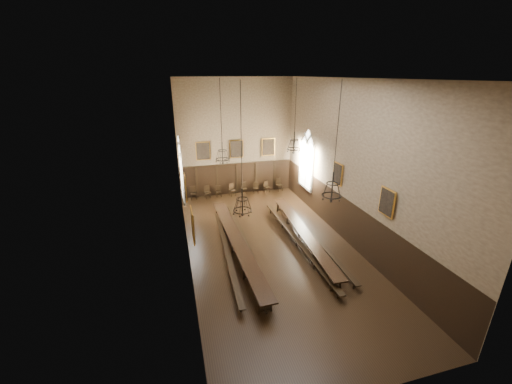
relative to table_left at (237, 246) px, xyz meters
name	(u,v)px	position (x,y,z in m)	size (l,w,h in m)	color
floor	(271,248)	(1.95, 0.01, -0.43)	(9.00, 18.00, 0.02)	black
ceiling	(274,78)	(1.95, 0.01, 8.59)	(9.00, 18.00, 0.02)	black
wall_back	(236,138)	(1.95, 9.02, 4.08)	(9.00, 0.02, 9.00)	#8D7857
wall_front	(383,271)	(1.95, -9.00, 4.08)	(9.00, 0.02, 9.00)	#8D7857
wall_left	(183,179)	(-2.56, 0.01, 4.08)	(0.02, 18.00, 9.00)	#8D7857
wall_right	(350,165)	(6.46, 0.01, 4.08)	(0.02, 18.00, 9.00)	#8D7857
wainscot_panelling	(271,228)	(1.95, 0.01, 0.83)	(9.00, 18.00, 2.50)	black
table_left	(237,246)	(0.00, 0.00, 0.00)	(1.06, 10.71, 0.83)	black
table_right	(302,236)	(3.90, 0.15, -0.03)	(1.27, 9.85, 0.77)	black
bench_left_outer	(227,251)	(-0.60, -0.18, -0.15)	(0.73, 9.44, 0.42)	black
bench_left_inner	(245,244)	(0.52, 0.25, -0.12)	(0.56, 10.30, 0.46)	black
bench_right_inner	(296,241)	(3.40, -0.21, -0.13)	(0.38, 10.06, 0.45)	black
bench_right_outer	(315,238)	(4.60, -0.14, -0.15)	(0.52, 9.31, 0.42)	black
chair_0	(194,195)	(-1.62, 8.58, -0.11)	(0.45, 0.45, 1.01)	black
chair_1	(208,194)	(-0.53, 8.52, -0.12)	(0.50, 0.50, 0.98)	black
chair_2	(219,194)	(0.35, 8.54, -0.15)	(0.39, 0.39, 0.88)	black
chair_3	(233,192)	(1.45, 8.49, -0.12)	(0.56, 0.56, 1.00)	black
chair_4	(244,191)	(2.43, 8.61, -0.13)	(0.44, 0.44, 0.96)	black
chair_5	(256,190)	(3.41, 8.57, -0.15)	(0.46, 0.46, 0.89)	black
chair_6	(267,189)	(4.34, 8.53, -0.14)	(0.52, 0.52, 0.92)	black
chair_7	(279,187)	(5.46, 8.61, -0.10)	(0.53, 0.53, 1.04)	black
chandelier_back_left	(222,154)	(-0.27, 2.06, 4.67)	(0.78, 0.78, 4.37)	black
chandelier_back_right	(294,144)	(4.22, 2.77, 4.79)	(0.84, 0.84, 4.23)	black
chandelier_front_left	(242,202)	(-0.27, -2.74, 3.73)	(0.80, 0.80, 5.39)	black
chandelier_front_right	(332,189)	(4.09, -2.40, 3.76)	(0.93, 0.93, 5.32)	black
portrait_back_0	(203,151)	(-0.65, 8.89, 3.28)	(1.10, 0.12, 1.40)	gold
portrait_back_1	(237,149)	(1.95, 8.89, 3.28)	(1.10, 0.12, 1.40)	gold
portrait_back_2	(268,147)	(4.55, 8.89, 3.28)	(1.10, 0.12, 1.40)	gold
portrait_left_0	(185,187)	(-2.43, 1.01, 3.28)	(0.12, 1.00, 1.30)	gold
portrait_left_1	(193,225)	(-2.43, -3.49, 3.28)	(0.12, 1.00, 1.30)	gold
portrait_right_0	(338,174)	(6.33, 1.01, 3.28)	(0.12, 1.00, 1.30)	gold
portrait_right_1	(387,202)	(6.33, -3.49, 3.28)	(0.12, 1.00, 1.30)	gold
window_right	(307,160)	(6.38, 5.51, 2.98)	(0.20, 2.20, 4.60)	white
window_left	(181,169)	(-2.48, 5.51, 2.98)	(0.20, 2.20, 4.60)	white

